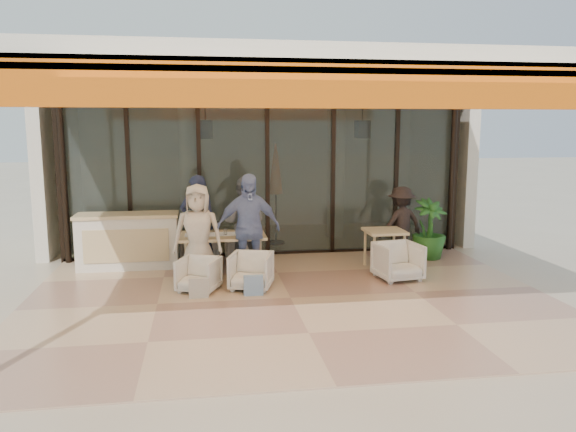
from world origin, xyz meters
The scene contains 21 objects.
ground centered at (0.00, 0.00, 0.00)m, with size 70.00×70.00×0.00m, color #C6B293.
terrace_floor centered at (0.00, 0.00, 0.01)m, with size 8.00×6.00×0.01m, color tan.
terrace_structure centered at (0.00, -0.26, 3.25)m, with size 8.00×6.00×3.40m.
glass_storefront centered at (0.00, 3.00, 1.60)m, with size 8.08×0.10×3.20m.
interior_block centered at (0.01, 5.31, 2.23)m, with size 9.05×3.62×3.52m.
host_counter centered at (-2.68, 2.30, 0.53)m, with size 1.85×0.65×1.04m.
dining_table centered at (-0.98, 1.57, 0.69)m, with size 1.50×0.90×0.93m.
chair_far_left centered at (-1.39, 2.52, 0.30)m, with size 0.59×0.55×0.61m, color white.
chair_far_right centered at (-0.55, 2.52, 0.34)m, with size 0.65×0.61×0.67m, color white.
chair_near_left centered at (-1.39, 0.62, 0.31)m, with size 0.60×0.56×0.62m, color white.
chair_near_right centered at (-0.55, 0.62, 0.33)m, with size 0.65×0.61×0.67m, color white.
diner_navy centered at (-1.39, 2.02, 0.88)m, with size 0.64×0.42×1.77m, color #181E34.
diner_grey centered at (-0.55, 2.02, 0.86)m, with size 0.83×0.65×1.71m, color slate.
diner_cream centered at (-1.39, 1.12, 0.84)m, with size 0.82×0.54×1.69m, color beige.
diner_periwinkle centered at (-0.55, 1.12, 0.92)m, with size 1.08×0.45×1.85m, color #6B7DB3.
tote_bag_cream centered at (-1.39, 0.22, 0.17)m, with size 0.30×0.10×0.34m, color silver.
tote_bag_blue centered at (-0.55, 0.22, 0.17)m, with size 0.30×0.10×0.34m, color #99BFD8.
side_table centered at (1.99, 1.53, 0.64)m, with size 0.70×0.70×0.74m.
side_chair centered at (1.99, 0.78, 0.36)m, with size 0.70×0.66×0.72m, color white.
standing_woman centered at (2.56, 2.25, 0.73)m, with size 0.94×0.54×1.46m, color black.
potted_palm centered at (3.11, 2.17, 0.61)m, with size 0.68×0.68×1.21m, color #1E5919.
Camera 1 is at (-1.29, -8.19, 2.64)m, focal length 35.00 mm.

